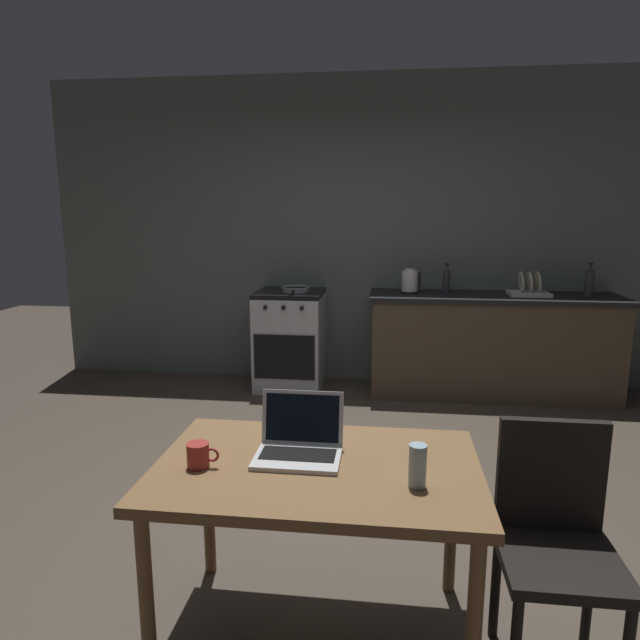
# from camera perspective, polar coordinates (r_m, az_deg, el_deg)

# --- Properties ---
(ground_plane) EXTENTS (12.00, 12.00, 0.00)m
(ground_plane) POSITION_cam_1_polar(r_m,az_deg,el_deg) (3.29, 0.26, -18.50)
(ground_plane) COLOR #473D33
(back_wall) EXTENTS (6.40, 0.10, 2.84)m
(back_wall) POSITION_cam_1_polar(r_m,az_deg,el_deg) (5.32, 6.74, 8.83)
(back_wall) COLOR #59625E
(back_wall) RESTS_ON ground_plane
(kitchen_counter) EXTENTS (2.16, 0.64, 0.90)m
(kitchen_counter) POSITION_cam_1_polar(r_m,az_deg,el_deg) (5.19, 17.11, -2.44)
(kitchen_counter) COLOR #4C3D2D
(kitchen_counter) RESTS_ON ground_plane
(stove_oven) EXTENTS (0.60, 0.62, 0.90)m
(stove_oven) POSITION_cam_1_polar(r_m,az_deg,el_deg) (5.18, -3.06, -1.99)
(stove_oven) COLOR #B7BABF
(stove_oven) RESTS_ON ground_plane
(dining_table) EXTENTS (1.19, 0.77, 0.71)m
(dining_table) POSITION_cam_1_polar(r_m,az_deg,el_deg) (2.15, -0.30, -16.26)
(dining_table) COLOR brown
(dining_table) RESTS_ON ground_plane
(chair) EXTENTS (0.40, 0.40, 0.89)m
(chair) POSITION_cam_1_polar(r_m,az_deg,el_deg) (2.26, 22.86, -19.29)
(chair) COLOR black
(chair) RESTS_ON ground_plane
(laptop) EXTENTS (0.32, 0.26, 0.23)m
(laptop) POSITION_cam_1_polar(r_m,az_deg,el_deg) (2.17, -2.15, -12.57)
(laptop) COLOR silver
(laptop) RESTS_ON dining_table
(electric_kettle) EXTENTS (0.17, 0.15, 0.22)m
(electric_kettle) POSITION_cam_1_polar(r_m,az_deg,el_deg) (5.01, 9.14, 3.88)
(electric_kettle) COLOR black
(electric_kettle) RESTS_ON kitchen_counter
(bottle) EXTENTS (0.08, 0.08, 0.29)m
(bottle) POSITION_cam_1_polar(r_m,az_deg,el_deg) (5.23, 25.80, 3.60)
(bottle) COLOR #2D2D33
(bottle) RESTS_ON kitchen_counter
(frying_pan) EXTENTS (0.26, 0.43, 0.05)m
(frying_pan) POSITION_cam_1_polar(r_m,az_deg,el_deg) (5.06, -2.54, 3.18)
(frying_pan) COLOR gray
(frying_pan) RESTS_ON stove_oven
(coffee_mug) EXTENTS (0.12, 0.08, 0.09)m
(coffee_mug) POSITION_cam_1_polar(r_m,az_deg,el_deg) (2.13, -12.27, -13.33)
(coffee_mug) COLOR #9E2D28
(coffee_mug) RESTS_ON dining_table
(drinking_glass) EXTENTS (0.06, 0.06, 0.15)m
(drinking_glass) POSITION_cam_1_polar(r_m,az_deg,el_deg) (1.96, 9.92, -14.43)
(drinking_glass) COLOR #99B7C6
(drinking_glass) RESTS_ON dining_table
(dish_rack) EXTENTS (0.34, 0.26, 0.21)m
(dish_rack) POSITION_cam_1_polar(r_m,az_deg,el_deg) (5.16, 20.54, 2.89)
(dish_rack) COLOR silver
(dish_rack) RESTS_ON kitchen_counter
(bottle_b) EXTENTS (0.07, 0.07, 0.26)m
(bottle_b) POSITION_cam_1_polar(r_m,az_deg,el_deg) (5.11, 12.77, 4.12)
(bottle_b) COLOR #2D2D33
(bottle_b) RESTS_ON kitchen_counter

